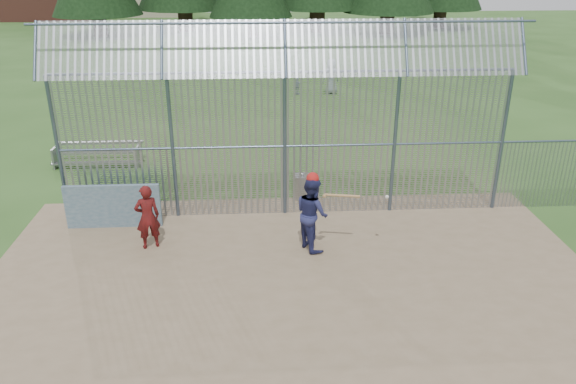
{
  "coord_description": "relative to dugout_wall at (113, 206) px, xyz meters",
  "views": [
    {
      "loc": [
        -0.75,
        -10.85,
        6.86
      ],
      "look_at": [
        0.0,
        2.0,
        1.3
      ],
      "focal_mm": 35.0,
      "sensor_mm": 36.0,
      "label": 1
    }
  ],
  "objects": [
    {
      "name": "backstop_fence",
      "position": [
        6.41,
        0.53,
        1.74
      ],
      "size": [
        20.09,
        0.81,
        5.3
      ],
      "color": "#47566B",
      "rests_on": "ground"
    },
    {
      "name": "bg_kid_seated",
      "position": [
        6.01,
        14.79,
        -0.18
      ],
      "size": [
        0.53,
        0.49,
        0.88
      ],
      "primitive_type": "imported",
      "rotation": [
        0.0,
        0.0,
        2.45
      ],
      "color": "slate",
      "rests_on": "ground"
    },
    {
      "name": "batter",
      "position": [
        5.16,
        -1.45,
        0.34
      ],
      "size": [
        1.02,
        1.12,
        1.87
      ],
      "primitive_type": "imported",
      "rotation": [
        0.0,
        0.0,
        2.0
      ],
      "color": "navy",
      "rests_on": "dirt_infield"
    },
    {
      "name": "onlooker",
      "position": [
        1.13,
        -1.19,
        0.23
      ],
      "size": [
        0.71,
        0.58,
        1.66
      ],
      "primitive_type": "imported",
      "rotation": [
        0.0,
        0.0,
        3.5
      ],
      "color": "maroon",
      "rests_on": "dirt_infield"
    },
    {
      "name": "dirt_infield",
      "position": [
        4.6,
        -3.4,
        -0.61
      ],
      "size": [
        14.0,
        10.0,
        0.02
      ],
      "primitive_type": "cube",
      "color": "#756047",
      "rests_on": "ground"
    },
    {
      "name": "trash_can",
      "position": [
        5.17,
        1.61,
        -0.24
      ],
      "size": [
        0.56,
        0.56,
        0.82
      ],
      "color": "#92959A",
      "rests_on": "ground"
    },
    {
      "name": "ground",
      "position": [
        4.6,
        -2.9,
        -0.62
      ],
      "size": [
        120.0,
        120.0,
        0.0
      ],
      "primitive_type": "plane",
      "color": "#2D511E",
      "rests_on": "ground"
    },
    {
      "name": "batting_gear",
      "position": [
        5.28,
        -1.48,
        1.19
      ],
      "size": [
        1.93,
        0.55,
        0.59
      ],
      "color": "#B31A17",
      "rests_on": "ground"
    },
    {
      "name": "bleacher",
      "position": [
        -1.63,
        4.9,
        -0.21
      ],
      "size": [
        3.0,
        0.95,
        0.72
      ],
      "color": "slate",
      "rests_on": "ground"
    },
    {
      "name": "bg_kid_standing",
      "position": [
        7.75,
        14.85,
        0.28
      ],
      "size": [
        1.0,
        0.79,
        1.8
      ],
      "primitive_type": "imported",
      "rotation": [
        0.0,
        0.0,
        3.41
      ],
      "color": "slate",
      "rests_on": "ground"
    },
    {
      "name": "dugout_wall",
      "position": [
        0.0,
        0.0,
        0.0
      ],
      "size": [
        2.5,
        0.12,
        1.2
      ],
      "primitive_type": "cube",
      "color": "#38566B",
      "rests_on": "dirt_infield"
    }
  ]
}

